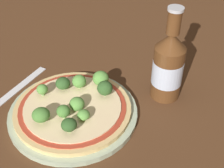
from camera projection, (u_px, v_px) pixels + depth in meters
ground_plane at (70, 112)px, 0.67m from camera, size 3.00×3.00×0.00m
plate at (74, 112)px, 0.66m from camera, size 0.27×0.27×0.01m
pizza at (74, 107)px, 0.65m from camera, size 0.24×0.24×0.01m
broccoli_floret_0 at (41, 115)px, 0.60m from camera, size 0.03×0.03×0.03m
broccoli_floret_1 at (63, 111)px, 0.61m from camera, size 0.03×0.03×0.03m
broccoli_floret_2 at (105, 88)px, 0.66m from camera, size 0.03×0.03×0.04m
broccoli_floret_3 at (63, 83)px, 0.68m from camera, size 0.03×0.03×0.03m
broccoli_floret_4 at (69, 125)px, 0.58m from camera, size 0.03×0.03×0.03m
broccoli_floret_5 at (78, 103)px, 0.63m from camera, size 0.03×0.03×0.03m
broccoli_floret_6 at (79, 81)px, 0.68m from camera, size 0.03×0.03×0.03m
broccoli_floret_7 at (84, 115)px, 0.61m from camera, size 0.03×0.03×0.02m
broccoli_floret_8 at (42, 89)px, 0.66m from camera, size 0.02×0.02×0.03m
broccoli_floret_9 at (101, 78)px, 0.69m from camera, size 0.04×0.04×0.03m
beer_bottle at (168, 66)px, 0.66m from camera, size 0.07×0.07×0.21m
fork at (19, 87)px, 0.73m from camera, size 0.06×0.18×0.00m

